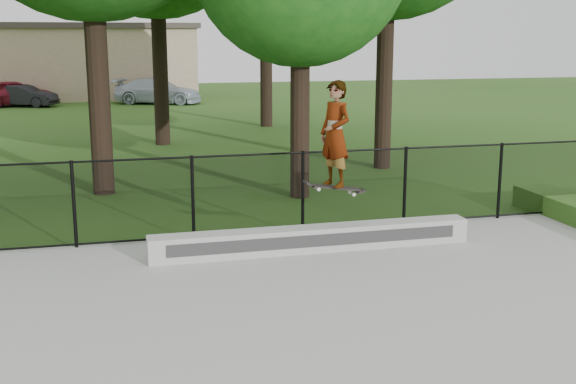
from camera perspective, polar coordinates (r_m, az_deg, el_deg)
The scene contains 7 objects.
grind_ledge at distance 12.07m, azimuth 2.00°, elevation -3.71°, with size 5.46×0.40×0.41m, color #AAAAA5.
car_a at distance 40.38m, azimuth -20.91°, elevation 7.33°, with size 1.63×4.02×1.38m, color maroon.
car_b at distance 39.85m, azimuth -20.15°, elevation 7.15°, with size 1.18×3.08×1.12m, color black.
car_c at distance 39.74m, azimuth -10.23°, elevation 7.85°, with size 1.89×4.27×1.35m, color #ACB7C3.
skater_airborne at distance 11.59m, azimuth 3.75°, elevation 4.45°, with size 0.84×0.73×1.85m.
chainlink_fence at distance 12.72m, azimuth -7.53°, elevation -0.45°, with size 16.06×0.06×1.50m.
distant_building at distance 44.45m, azimuth -15.46°, elevation 9.97°, with size 12.40×6.40×4.30m.
Camera 1 is at (-1.48, -6.42, 3.58)m, focal length 45.00 mm.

